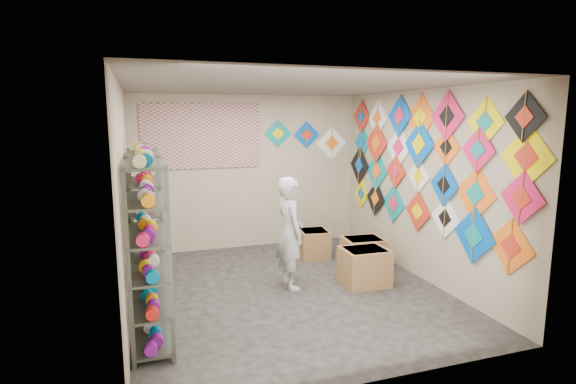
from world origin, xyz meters
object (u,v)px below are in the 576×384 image
object	(u,v)px
shelf_rack_back	(146,224)
carton_a	(364,267)
shelf_rack_front	(148,253)
shopkeeper	(290,233)
carton_c	(314,243)
carton_b	(363,254)

from	to	relation	value
shelf_rack_back	carton_a	distance (m)	3.00
shelf_rack_front	shopkeeper	bearing A→B (deg)	27.92
shelf_rack_front	carton_a	distance (m)	3.03
shelf_rack_front	carton_c	bearing A→B (deg)	38.86
carton_a	carton_c	distance (m)	1.43
shopkeeper	shelf_rack_front	bearing A→B (deg)	114.22
shopkeeper	carton_c	bearing A→B (deg)	-38.59
carton_a	shelf_rack_front	bearing A→B (deg)	-165.04
shelf_rack_front	shopkeeper	distance (m)	2.10
carton_a	carton_c	world-z (taller)	carton_a
shelf_rack_back	shopkeeper	bearing A→B (deg)	-9.83
shelf_rack_front	carton_c	world-z (taller)	shelf_rack_front
shelf_rack_front	carton_b	bearing A→B (deg)	22.72
carton_c	carton_b	bearing A→B (deg)	-52.48
shopkeeper	carton_a	world-z (taller)	shopkeeper
shelf_rack_back	carton_a	xyz separation A→B (m)	(2.86, -0.57, -0.69)
shelf_rack_front	carton_b	size ratio (longest dim) A/B	3.18
shopkeeper	shelf_rack_back	bearing A→B (deg)	76.47
shopkeeper	carton_b	world-z (taller)	shopkeeper
carton_c	shelf_rack_back	bearing A→B (deg)	-155.63
shelf_rack_front	carton_a	bearing A→B (deg)	14.23
shelf_rack_back	carton_b	size ratio (longest dim) A/B	3.18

